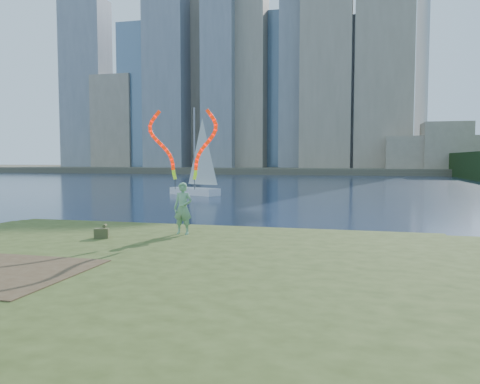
# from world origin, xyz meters

# --- Properties ---
(ground) EXTENTS (320.00, 320.00, 0.00)m
(ground) POSITION_xyz_m (0.00, 0.00, 0.00)
(ground) COLOR #19253E
(ground) RESTS_ON ground
(grassy_knoll) EXTENTS (20.00, 18.00, 0.80)m
(grassy_knoll) POSITION_xyz_m (0.00, -2.30, 0.34)
(grassy_knoll) COLOR #354418
(grassy_knoll) RESTS_ON ground
(far_shore) EXTENTS (320.00, 40.00, 1.20)m
(far_shore) POSITION_xyz_m (0.00, 95.00, 0.60)
(far_shore) COLOR #504B3B
(far_shore) RESTS_ON ground
(woman_with_ribbons) EXTENTS (2.00, 0.38, 3.91)m
(woman_with_ribbons) POSITION_xyz_m (-0.39, 2.05, 2.24)
(woman_with_ribbons) COLOR #22792B
(woman_with_ribbons) RESTS_ON grassy_knoll
(canvas_bag) EXTENTS (0.44, 0.50, 0.36)m
(canvas_bag) POSITION_xyz_m (-2.34, 0.86, 0.95)
(canvas_bag) COLOR #404624
(canvas_bag) RESTS_ON grassy_knoll
(sailboat) EXTENTS (4.69, 3.16, 7.24)m
(sailboat) POSITION_xyz_m (-8.40, 25.89, 1.24)
(sailboat) COLOR white
(sailboat) RESTS_ON ground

